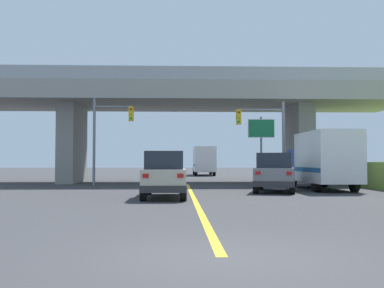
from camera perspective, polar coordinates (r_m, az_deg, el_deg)
ground at (r=33.77m, az=-0.73°, el=-4.93°), size 160.00×160.00×0.00m
overpass_bridge at (r=34.01m, az=-0.72°, el=5.05°), size 32.92×8.17×7.99m
lane_divider_stripe at (r=19.34m, az=0.24°, el=-6.94°), size 0.20×23.66×0.01m
suv_lead at (r=19.64m, az=-3.53°, el=-3.91°), size 1.86×4.68×2.02m
suv_crossing at (r=23.80m, az=10.56°, el=-3.58°), size 3.06×4.90×2.02m
box_truck at (r=26.24m, az=16.37°, el=-1.96°), size 2.33×6.95×3.21m
sedan_oncoming at (r=41.99m, az=-2.65°, el=-3.02°), size 1.91×4.54×2.02m
traffic_signal_nearside at (r=29.39m, az=9.57°, el=1.62°), size 3.18×0.36×5.49m
traffic_signal_farside at (r=30.15m, az=-10.79°, el=1.83°), size 2.69×0.36×5.82m
highway_sign at (r=30.79m, az=8.83°, el=1.25°), size 1.83×0.17×4.63m
semi_truck_distant at (r=51.10m, az=1.53°, el=-2.13°), size 2.33×7.24×3.23m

